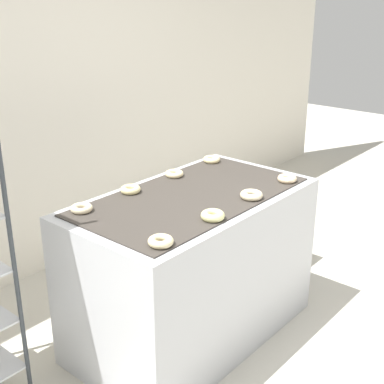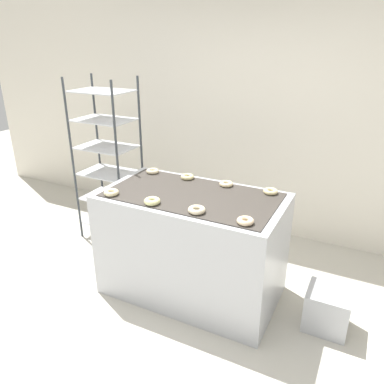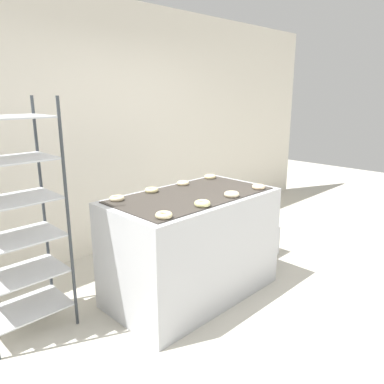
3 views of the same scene
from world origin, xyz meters
TOP-DOWN VIEW (x-y plane):
  - ground_plane at (0.00, 0.00)m, footprint 14.00×14.00m
  - wall_back at (0.00, 2.12)m, footprint 8.00×0.05m
  - fryer_machine at (0.00, 0.67)m, footprint 1.52×0.84m
  - baking_rack_cart at (-1.30, 1.20)m, footprint 0.62×0.45m
  - glaze_bin at (1.17, 0.73)m, footprint 0.33×0.31m
  - donut_near_left at (-0.59, 0.36)m, footprint 0.12×0.12m
  - donut_near_midleft at (-0.19, 0.36)m, footprint 0.13×0.13m
  - donut_near_midright at (0.18, 0.38)m, footprint 0.13×0.13m
  - donut_near_right at (0.57, 0.37)m, footprint 0.12×0.12m
  - donut_far_left at (-0.57, 0.97)m, footprint 0.12×0.12m
  - donut_far_midleft at (-0.20, 0.98)m, footprint 0.12×0.12m
  - donut_far_midright at (0.18, 0.97)m, footprint 0.12×0.12m
  - donut_far_right at (0.57, 0.98)m, footprint 0.12×0.12m

SIDE VIEW (x-z plane):
  - ground_plane at x=0.00m, z-range 0.00..0.00m
  - glaze_bin at x=1.17m, z-range 0.00..0.33m
  - fryer_machine at x=0.00m, z-range 0.00..0.95m
  - baking_rack_cart at x=-1.30m, z-range 0.01..1.81m
  - donut_far_midright at x=0.18m, z-range 0.96..0.99m
  - donut_far_left at x=-0.57m, z-range 0.96..0.99m
  - donut_far_right at x=0.57m, z-range 0.96..0.99m
  - donut_far_midleft at x=-0.20m, z-range 0.96..0.99m
  - donut_near_right at x=0.57m, z-range 0.96..0.99m
  - donut_near_left at x=-0.59m, z-range 0.96..0.99m
  - donut_near_midright at x=0.18m, z-range 0.96..1.00m
  - donut_near_midleft at x=-0.19m, z-range 0.96..1.00m
  - wall_back at x=0.00m, z-range 0.00..2.80m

